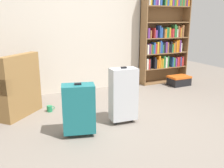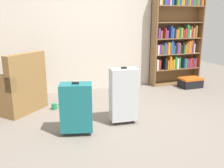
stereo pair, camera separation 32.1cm
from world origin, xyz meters
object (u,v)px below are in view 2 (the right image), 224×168
bookshelf (177,36)px  storage_box (190,82)px  suitcase_teal (76,107)px  suitcase_silver (124,95)px  armchair (16,90)px  mug (54,106)px

bookshelf → storage_box: bookshelf is taller
bookshelf → suitcase_teal: (-2.50, -1.71, -0.69)m
storage_box → suitcase_teal: bearing=-153.6°
suitcase_teal → suitcase_silver: bearing=9.6°
armchair → suitcase_silver: armchair is taller
suitcase_silver → suitcase_teal: bearing=-170.4°
storage_box → suitcase_silver: bearing=-148.8°
armchair → suitcase_teal: bearing=-57.8°
suitcase_teal → mug: bearing=100.1°
armchair → suitcase_teal: armchair is taller
bookshelf → storage_box: (0.14, -0.40, -0.92)m
bookshelf → storage_box: size_ratio=4.40×
bookshelf → suitcase_teal: 3.11m
suitcase_teal → bookshelf: bearing=34.3°
storage_box → suitcase_silver: size_ratio=0.57×
mug → suitcase_teal: bearing=-79.9°
mug → suitcase_silver: bearing=-45.1°
mug → armchair: bearing=161.4°
bookshelf → mug: (-2.67, -0.77, -0.98)m
armchair → suitcase_teal: (0.71, -1.13, 0.03)m
storage_box → mug: bearing=-172.5°
bookshelf → armchair: 3.34m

